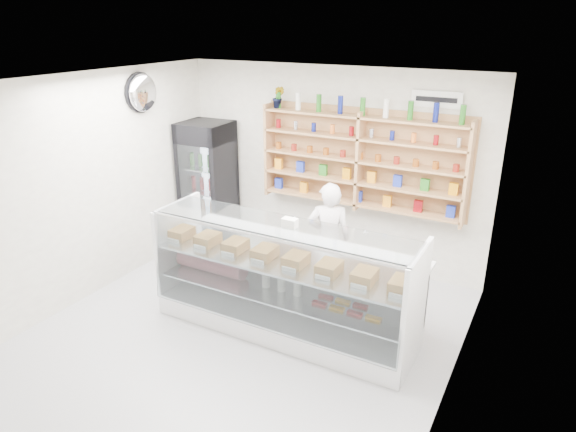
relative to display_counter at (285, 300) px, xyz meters
The scene contains 8 objects.
room 1.21m from the display_counter, 125.25° to the right, with size 5.00×5.00×5.00m.
display_counter is the anchor object (origin of this frame).
shop_worker 1.08m from the display_counter, 85.21° to the left, with size 0.55×0.36×1.51m, color silver.
drinks_cooler 2.77m from the display_counter, 144.77° to the left, with size 0.73×0.71×1.94m.
wall_shelving 2.22m from the display_counter, 85.52° to the left, with size 2.84×0.28×1.33m.
potted_plant 2.92m from the display_counter, 121.07° to the left, with size 0.17×0.14×0.31m, color #1E6626.
security_mirror 3.35m from the display_counter, 164.60° to the left, with size 0.15×0.50×0.50m, color silver.
wall_sign 3.05m from the display_counter, 62.03° to the left, with size 0.62×0.03×0.20m, color white.
Camera 1 is at (2.84, -3.98, 3.38)m, focal length 32.00 mm.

